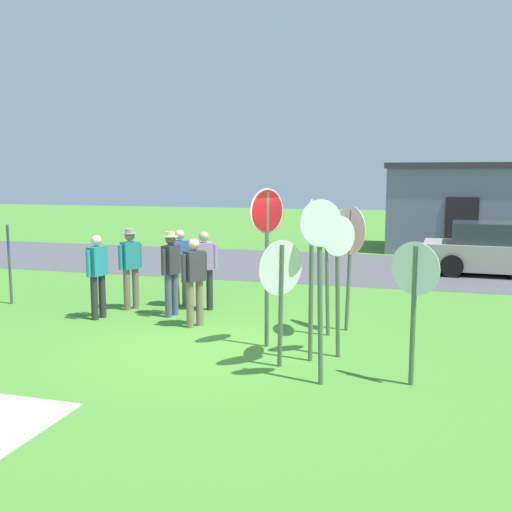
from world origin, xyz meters
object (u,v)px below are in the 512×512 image
stop_sign_leaning_left (320,262)px  person_with_sunhat (97,272)px  stop_sign_leaning_right (281,281)px  stop_sign_rear_left (414,289)px  stop_sign_center_cluster (328,249)px  person_on_left (171,269)px  person_near_signs (204,265)px  person_in_dark_shirt (180,262)px  stop_sign_low_front (350,245)px  stop_sign_nearest (267,240)px  parked_car_on_street (499,251)px  stop_sign_far_back (338,263)px  info_panel_leftmost (9,249)px  person_holding_notes (194,277)px  stop_sign_tallest (312,253)px  person_in_teal (130,264)px

stop_sign_leaning_left → person_with_sunhat: stop_sign_leaning_left is taller
stop_sign_leaning_right → stop_sign_rear_left: size_ratio=0.97×
stop_sign_center_cluster → person_on_left: (-3.28, 0.56, -0.58)m
person_with_sunhat → stop_sign_center_cluster: bearing=0.5°
person_near_signs → person_in_dark_shirt: bearing=162.6°
stop_sign_low_front → stop_sign_leaning_left: 2.91m
stop_sign_nearest → person_with_sunhat: (-3.75, 0.93, -0.86)m
parked_car_on_street → stop_sign_nearest: size_ratio=1.65×
stop_sign_leaning_right → stop_sign_leaning_left: 0.94m
stop_sign_rear_left → stop_sign_far_back: size_ratio=0.88×
stop_sign_leaning_left → info_panel_leftmost: stop_sign_leaning_left is taller
parked_car_on_street → person_in_dark_shirt: person_in_dark_shirt is taller
info_panel_leftmost → person_holding_notes: bearing=-8.4°
stop_sign_leaning_right → stop_sign_center_cluster: 1.97m
stop_sign_low_front → stop_sign_center_cluster: bearing=-124.9°
stop_sign_leaning_right → info_panel_leftmost: (-6.84, 2.53, -0.08)m
person_with_sunhat → person_near_signs: same height
stop_sign_rear_left → stop_sign_nearest: bearing=153.4°
parked_car_on_street → stop_sign_nearest: bearing=-117.5°
stop_sign_leaning_right → stop_sign_far_back: bearing=45.5°
stop_sign_low_front → person_on_left: (-3.61, 0.09, -0.62)m
stop_sign_nearest → person_holding_notes: size_ratio=1.57×
stop_sign_leaning_left → person_with_sunhat: 5.51m
person_with_sunhat → stop_sign_tallest: bearing=-17.7°
stop_sign_tallest → stop_sign_leaning_left: stop_sign_leaning_left is taller
stop_sign_far_back → stop_sign_center_cluster: stop_sign_center_cluster is taller
stop_sign_center_cluster → person_with_sunhat: bearing=-179.5°
stop_sign_nearest → person_in_dark_shirt: size_ratio=1.57×
stop_sign_low_front → stop_sign_center_cluster: size_ratio=1.02×
stop_sign_tallest → info_panel_leftmost: (-7.22, 2.13, -0.47)m
stop_sign_rear_left → person_in_dark_shirt: bearing=144.2°
stop_sign_leaning_right → stop_sign_nearest: (-0.47, 0.95, 0.50)m
person_in_teal → person_in_dark_shirt: size_ratio=1.03×
parked_car_on_street → stop_sign_rear_left: stop_sign_rear_left is taller
stop_sign_leaning_left → person_in_dark_shirt: (-3.77, 3.90, -0.71)m
stop_sign_center_cluster → stop_sign_leaning_left: size_ratio=0.89×
stop_sign_far_back → stop_sign_rear_left: bearing=-40.1°
stop_sign_leaning_left → person_near_signs: size_ratio=1.51×
stop_sign_far_back → person_with_sunhat: (-4.96, 1.13, -0.55)m
stop_sign_leaning_right → person_on_left: (-2.90, 2.48, -0.32)m
stop_sign_rear_left → stop_sign_tallest: size_ratio=0.79×
stop_sign_far_back → person_in_dark_shirt: (-3.83, 2.62, -0.52)m
stop_sign_low_front → stop_sign_tallest: size_ratio=0.92×
stop_sign_rear_left → person_near_signs: 5.56m
stop_sign_leaning_left → person_in_teal: stop_sign_leaning_left is taller
stop_sign_low_front → info_panel_leftmost: 7.56m
stop_sign_leaning_right → stop_sign_far_back: stop_sign_far_back is taller
stop_sign_far_back → person_with_sunhat: bearing=167.2°
stop_sign_low_front → person_with_sunhat: size_ratio=1.37×
stop_sign_center_cluster → person_in_teal: bearing=168.5°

